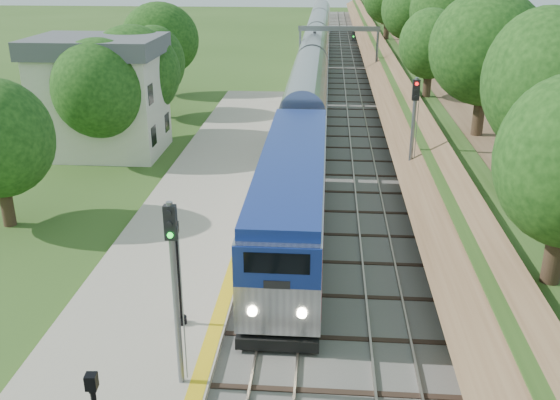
# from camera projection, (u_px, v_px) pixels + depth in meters

# --- Properties ---
(trackbed) EXTENTS (9.50, 170.00, 0.28)m
(trackbed) POSITION_uv_depth(u_px,v_px,m) (332.00, 77.00, 70.84)
(trackbed) COLOR #4C4944
(trackbed) RESTS_ON ground
(platform) EXTENTS (6.40, 68.00, 0.38)m
(platform) POSITION_uv_depth(u_px,v_px,m) (186.00, 237.00, 30.52)
(platform) COLOR #A49884
(platform) RESTS_ON ground
(yellow_stripe) EXTENTS (0.55, 68.00, 0.01)m
(yellow_stripe) POSITION_uv_depth(u_px,v_px,m) (244.00, 235.00, 30.24)
(yellow_stripe) COLOR gold
(yellow_stripe) RESTS_ON platform
(embankment) EXTENTS (10.64, 170.00, 11.70)m
(embankment) POSITION_uv_depth(u_px,v_px,m) (408.00, 61.00, 69.55)
(embankment) COLOR brown
(embankment) RESTS_ON ground
(station_building) EXTENTS (8.60, 6.60, 8.00)m
(station_building) POSITION_uv_depth(u_px,v_px,m) (101.00, 95.00, 42.69)
(station_building) COLOR white
(station_building) RESTS_ON ground
(signal_gantry) EXTENTS (8.40, 0.38, 6.20)m
(signal_gantry) POSITION_uv_depth(u_px,v_px,m) (338.00, 40.00, 64.41)
(signal_gantry) COLOR slate
(signal_gantry) RESTS_ON ground
(trees_behind_platform) EXTENTS (7.82, 53.32, 7.21)m
(trees_behind_platform) POSITION_uv_depth(u_px,v_px,m) (92.00, 124.00, 33.67)
(trees_behind_platform) COLOR #332316
(trees_behind_platform) RESTS_ON ground
(train) EXTENTS (3.00, 99.77, 4.41)m
(train) POSITION_uv_depth(u_px,v_px,m) (314.00, 63.00, 66.21)
(train) COLOR black
(train) RESTS_ON trackbed
(lamppost_far) EXTENTS (0.40, 0.40, 4.08)m
(lamppost_far) POSITION_uv_depth(u_px,v_px,m) (179.00, 280.00, 22.40)
(lamppost_far) COLOR black
(lamppost_far) RESTS_ON platform
(signal_platform) EXTENTS (0.36, 0.29, 6.19)m
(signal_platform) POSITION_uv_depth(u_px,v_px,m) (174.00, 276.00, 18.54)
(signal_platform) COLOR slate
(signal_platform) RESTS_ON platform
(signal_farside) EXTENTS (0.38, 0.30, 6.91)m
(signal_farside) POSITION_uv_depth(u_px,v_px,m) (413.00, 127.00, 33.94)
(signal_farside) COLOR slate
(signal_farside) RESTS_ON ground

